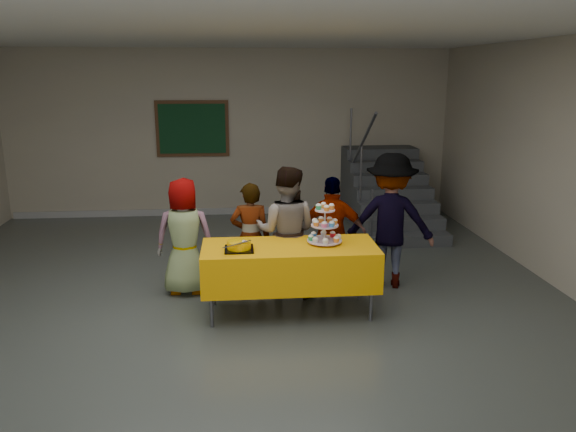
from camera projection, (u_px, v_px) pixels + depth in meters
name	position (u px, v px, depth m)	size (l,w,h in m)	color
room_shell	(223.00, 122.00, 5.22)	(10.00, 10.04, 3.02)	#4C514C
bake_table	(290.00, 265.00, 6.07)	(1.88, 0.78, 0.77)	#595960
cupcake_stand	(325.00, 228.00, 6.07)	(0.38, 0.38, 0.44)	silver
bear_cake	(239.00, 245.00, 5.86)	(0.32, 0.36, 0.12)	black
schoolchild_a	(185.00, 237.00, 6.61)	(0.68, 0.44, 1.40)	slate
schoolchild_b	(250.00, 237.00, 6.74)	(0.48, 0.32, 1.32)	slate
schoolchild_c	(286.00, 232.00, 6.56)	(0.75, 0.58, 1.54)	slate
schoolchild_d	(333.00, 234.00, 6.75)	(0.81, 0.34, 1.39)	#5C5C65
schoolchild_e	(390.00, 221.00, 6.82)	(1.07, 0.61, 1.65)	slate
staircase	(386.00, 195.00, 9.82)	(1.30, 2.40, 2.04)	#424447
noticeboard	(192.00, 129.00, 10.06)	(1.30, 0.05, 1.00)	#472B16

